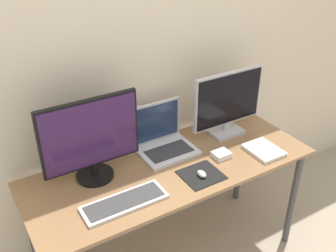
{
  "coord_description": "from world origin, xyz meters",
  "views": [
    {
      "loc": [
        -0.92,
        -1.17,
        1.97
      ],
      "look_at": [
        0.01,
        0.36,
        0.94
      ],
      "focal_mm": 42.0,
      "sensor_mm": 36.0,
      "label": 1
    }
  ],
  "objects_px": {
    "monitor_left": "(91,139)",
    "laptop": "(163,139)",
    "monitor_right": "(228,103)",
    "mouse": "(202,174)",
    "power_brick": "(221,155)",
    "keyboard": "(124,202)",
    "book": "(264,150)"
  },
  "relations": [
    {
      "from": "monitor_right",
      "to": "power_brick",
      "type": "xyz_separation_m",
      "value": [
        -0.19,
        -0.2,
        -0.19
      ]
    },
    {
      "from": "monitor_left",
      "to": "laptop",
      "type": "xyz_separation_m",
      "value": [
        0.44,
        0.05,
        -0.16
      ]
    },
    {
      "from": "monitor_right",
      "to": "book",
      "type": "distance_m",
      "value": 0.35
    },
    {
      "from": "book",
      "to": "power_brick",
      "type": "height_order",
      "value": "power_brick"
    },
    {
      "from": "keyboard",
      "to": "power_brick",
      "type": "distance_m",
      "value": 0.64
    },
    {
      "from": "monitor_left",
      "to": "mouse",
      "type": "relative_size",
      "value": 8.31
    },
    {
      "from": "laptop",
      "to": "mouse",
      "type": "relative_size",
      "value": 5.16
    },
    {
      "from": "power_brick",
      "to": "keyboard",
      "type": "bearing_deg",
      "value": -173.38
    },
    {
      "from": "keyboard",
      "to": "monitor_right",
      "type": "bearing_deg",
      "value": 18.38
    },
    {
      "from": "power_brick",
      "to": "monitor_left",
      "type": "bearing_deg",
      "value": 163.42
    },
    {
      "from": "keyboard",
      "to": "book",
      "type": "distance_m",
      "value": 0.87
    },
    {
      "from": "laptop",
      "to": "keyboard",
      "type": "xyz_separation_m",
      "value": [
        -0.4,
        -0.32,
        -0.05
      ]
    },
    {
      "from": "monitor_right",
      "to": "laptop",
      "type": "distance_m",
      "value": 0.45
    },
    {
      "from": "keyboard",
      "to": "mouse",
      "type": "height_order",
      "value": "mouse"
    },
    {
      "from": "keyboard",
      "to": "mouse",
      "type": "bearing_deg",
      "value": -2.55
    },
    {
      "from": "laptop",
      "to": "power_brick",
      "type": "distance_m",
      "value": 0.34
    },
    {
      "from": "monitor_right",
      "to": "power_brick",
      "type": "height_order",
      "value": "monitor_right"
    },
    {
      "from": "laptop",
      "to": "power_brick",
      "type": "relative_size",
      "value": 3.34
    },
    {
      "from": "monitor_left",
      "to": "mouse",
      "type": "distance_m",
      "value": 0.59
    },
    {
      "from": "monitor_right",
      "to": "power_brick",
      "type": "bearing_deg",
      "value": -133.5
    },
    {
      "from": "laptop",
      "to": "keyboard",
      "type": "distance_m",
      "value": 0.52
    },
    {
      "from": "monitor_left",
      "to": "power_brick",
      "type": "distance_m",
      "value": 0.73
    },
    {
      "from": "mouse",
      "to": "book",
      "type": "xyz_separation_m",
      "value": [
        0.44,
        0.01,
        -0.01
      ]
    },
    {
      "from": "keyboard",
      "to": "mouse",
      "type": "distance_m",
      "value": 0.43
    },
    {
      "from": "laptop",
      "to": "mouse",
      "type": "bearing_deg",
      "value": -84.47
    },
    {
      "from": "monitor_right",
      "to": "keyboard",
      "type": "xyz_separation_m",
      "value": [
        -0.82,
        -0.27,
        -0.2
      ]
    },
    {
      "from": "monitor_left",
      "to": "book",
      "type": "relative_size",
      "value": 2.44
    },
    {
      "from": "laptop",
      "to": "monitor_left",
      "type": "bearing_deg",
      "value": -173.48
    },
    {
      "from": "monitor_left",
      "to": "laptop",
      "type": "relative_size",
      "value": 1.61
    },
    {
      "from": "monitor_left",
      "to": "keyboard",
      "type": "xyz_separation_m",
      "value": [
        0.04,
        -0.27,
        -0.22
      ]
    },
    {
      "from": "mouse",
      "to": "power_brick",
      "type": "relative_size",
      "value": 0.65
    },
    {
      "from": "mouse",
      "to": "monitor_right",
      "type": "bearing_deg",
      "value": 36.94
    }
  ]
}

